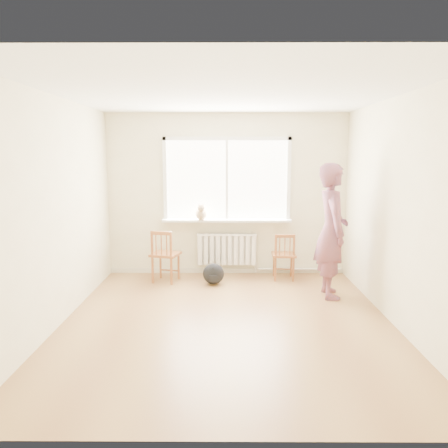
{
  "coord_description": "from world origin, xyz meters",
  "views": [
    {
      "loc": [
        -0.01,
        -5.07,
        2.02
      ],
      "look_at": [
        -0.04,
        1.2,
        1.02
      ],
      "focal_mm": 35.0,
      "sensor_mm": 36.0,
      "label": 1
    }
  ],
  "objects_px": {
    "chair_right": "(284,256)",
    "person": "(332,231)",
    "backpack": "(213,274)",
    "chair_left": "(164,256)",
    "cat": "(201,213)"
  },
  "relations": [
    {
      "from": "chair_left",
      "to": "backpack",
      "type": "relative_size",
      "value": 2.52
    },
    {
      "from": "chair_left",
      "to": "backpack",
      "type": "bearing_deg",
      "value": -173.52
    },
    {
      "from": "chair_right",
      "to": "person",
      "type": "distance_m",
      "value": 1.14
    },
    {
      "from": "person",
      "to": "backpack",
      "type": "bearing_deg",
      "value": 71.56
    },
    {
      "from": "chair_right",
      "to": "cat",
      "type": "xyz_separation_m",
      "value": [
        -1.35,
        0.22,
        0.68
      ]
    },
    {
      "from": "chair_right",
      "to": "person",
      "type": "relative_size",
      "value": 0.4
    },
    {
      "from": "cat",
      "to": "backpack",
      "type": "relative_size",
      "value": 1.32
    },
    {
      "from": "chair_left",
      "to": "backpack",
      "type": "distance_m",
      "value": 0.83
    },
    {
      "from": "backpack",
      "to": "person",
      "type": "bearing_deg",
      "value": -18.26
    },
    {
      "from": "chair_right",
      "to": "cat",
      "type": "relative_size",
      "value": 1.74
    },
    {
      "from": "chair_left",
      "to": "chair_right",
      "type": "bearing_deg",
      "value": -161.01
    },
    {
      "from": "person",
      "to": "cat",
      "type": "bearing_deg",
      "value": 61.2
    },
    {
      "from": "chair_left",
      "to": "backpack",
      "type": "height_order",
      "value": "chair_left"
    },
    {
      "from": "backpack",
      "to": "chair_left",
      "type": "bearing_deg",
      "value": 171.91
    },
    {
      "from": "person",
      "to": "chair_right",
      "type": "bearing_deg",
      "value": 33.99
    }
  ]
}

